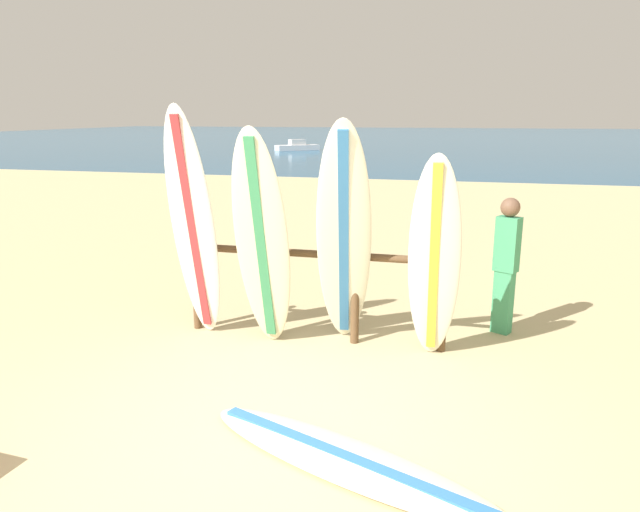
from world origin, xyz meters
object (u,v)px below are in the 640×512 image
(small_boat_offshore, at_px, (297,147))
(surfboard_leaning_center, at_px, (434,260))
(surfboard_leaning_left, at_px, (262,242))
(surfboard_rack, at_px, (313,278))
(surfboard_leaning_far_left, at_px, (193,227))
(surfboard_leaning_center_left, at_px, (344,239))
(beachgoer_standing, at_px, (506,260))
(surfboard_lying_on_sand, at_px, (345,460))

(small_boat_offshore, bearing_deg, surfboard_leaning_center, -71.62)
(surfboard_leaning_left, bearing_deg, surfboard_rack, 45.64)
(surfboard_rack, height_order, surfboard_leaning_left, surfboard_leaning_left)
(surfboard_leaning_far_left, bearing_deg, surfboard_leaning_center_left, 2.14)
(surfboard_rack, height_order, beachgoer_standing, beachgoer_standing)
(surfboard_leaning_center, bearing_deg, beachgoer_standing, 53.71)
(surfboard_lying_on_sand, distance_m, beachgoer_standing, 3.21)
(surfboard_rack, relative_size, surfboard_leaning_left, 1.23)
(surfboard_rack, relative_size, surfboard_lying_on_sand, 1.17)
(surfboard_leaning_center, distance_m, beachgoer_standing, 1.24)
(surfboard_rack, bearing_deg, surfboard_leaning_center_left, -35.21)
(surfboard_rack, xyz_separation_m, surfboard_leaning_center, (1.26, -0.30, 0.34))
(small_boat_offshore, bearing_deg, surfboard_leaning_left, -74.44)
(surfboard_leaning_left, distance_m, surfboard_leaning_center, 1.68)
(surfboard_leaning_center, height_order, small_boat_offshore, surfboard_leaning_center)
(surfboard_leaning_center_left, bearing_deg, surfboard_rack, 144.79)
(surfboard_rack, xyz_separation_m, beachgoer_standing, (1.99, 0.69, 0.15))
(surfboard_rack, distance_m, small_boat_offshore, 32.81)
(surfboard_leaning_center_left, distance_m, beachgoer_standing, 1.90)
(surfboard_leaning_center_left, distance_m, surfboard_leaning_center, 0.89)
(surfboard_rack, distance_m, surfboard_lying_on_sand, 2.42)
(surfboard_leaning_center, height_order, surfboard_lying_on_sand, surfboard_leaning_center)
(beachgoer_standing, xyz_separation_m, small_boat_offshore, (-11.28, 30.77, -0.58))
(surfboard_lying_on_sand, bearing_deg, surfboard_leaning_center, 76.26)
(surfboard_leaning_far_left, relative_size, small_boat_offshore, 0.89)
(surfboard_leaning_far_left, relative_size, surfboard_leaning_center_left, 1.05)
(surfboard_leaning_far_left, bearing_deg, surfboard_leaning_center, 0.75)
(surfboard_leaning_center_left, bearing_deg, surfboard_leaning_far_left, -177.86)
(surfboard_rack, distance_m, surfboard_leaning_center_left, 0.68)
(surfboard_leaning_far_left, height_order, small_boat_offshore, surfboard_leaning_far_left)
(small_boat_offshore, bearing_deg, surfboard_leaning_center_left, -73.04)
(surfboard_leaning_left, bearing_deg, surfboard_leaning_center_left, 10.92)
(surfboard_leaning_center_left, bearing_deg, surfboard_leaning_center, -1.75)
(surfboard_leaning_far_left, relative_size, surfboard_leaning_center, 1.21)
(beachgoer_standing, bearing_deg, surfboard_leaning_far_left, -162.22)
(surfboard_lying_on_sand, xyz_separation_m, beachgoer_standing, (1.19, 2.88, 0.80))
(surfboard_leaning_center_left, xyz_separation_m, small_boat_offshore, (-9.68, 31.73, -0.92))
(surfboard_leaning_center, bearing_deg, surfboard_leaning_far_left, -179.25)
(beachgoer_standing, bearing_deg, surfboard_leaning_center, -126.29)
(surfboard_rack, xyz_separation_m, surfboard_leaning_left, (-0.41, -0.42, 0.46))
(surfboard_leaning_far_left, height_order, surfboard_leaning_center, surfboard_leaning_far_left)
(surfboard_leaning_far_left, xyz_separation_m, surfboard_lying_on_sand, (1.99, -1.86, -1.21))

